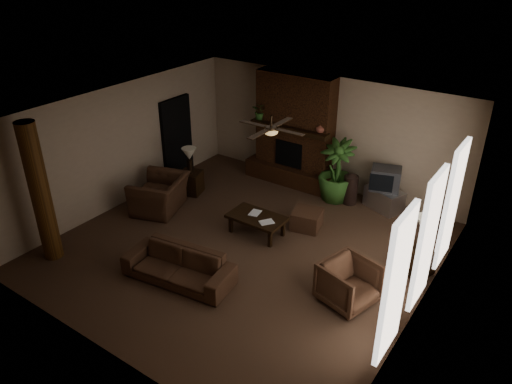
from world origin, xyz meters
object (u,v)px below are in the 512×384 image
Objects in this scene: tv_stand at (384,199)px; ottoman at (307,219)px; armchair_left at (159,189)px; coffee_table at (257,219)px; floor_plant at (335,183)px; side_table_left at (191,182)px; lamp_right at (424,227)px; armchair_right at (349,282)px; side_table_right at (417,260)px; log_column at (40,193)px; sofa at (178,261)px; lamp_left at (189,156)px; floor_vase at (351,187)px.

ottoman is at bearing -99.45° from tv_stand.
armchair_left reaches higher than coffee_table.
coffee_table is at bearing -131.94° from ottoman.
tv_stand is at bearing 11.92° from floor_plant.
side_table_left is 5.71m from lamp_right.
coffee_table is at bearing -15.06° from side_table_left.
armchair_left is 5.00m from armchair_right.
side_table_right reaches higher than coffee_table.
coffee_table is at bearing 46.02° from log_column.
lamp_left is at bearing 119.89° from sofa.
tv_stand is at bearing 125.81° from side_table_right.
side_table_right is (2.50, -0.24, 0.08)m from ottoman.
side_table_left is at bearing -176.75° from ottoman.
lamp_right is (2.58, -1.74, 0.58)m from floor_plant.
ottoman is at bearing -86.80° from floor_plant.
armchair_left reaches higher than armchair_right.
armchair_right is 3.60m from tv_stand.
ottoman is 0.40× the size of floor_plant.
armchair_left is 1.41× the size of armchair_right.
coffee_table is 2.18× the size of side_table_left.
side_table_left is at bearing 139.66° from lamp_left.
floor_plant is (-0.08, 1.52, 0.22)m from ottoman.
log_column is at bearing -126.05° from floor_vase.
lamp_left is (-3.14, -0.20, 0.80)m from ottoman.
log_column is 3.64m from lamp_left.
sofa is at bearing -142.46° from lamp_right.
side_table_right reaches higher than tv_stand.
floor_vase is at bearing 66.53° from coffee_table.
armchair_right is 0.73× the size of coffee_table.
ottoman is at bearing 61.06° from armchair_right.
armchair_right is at bearing -17.53° from lamp_left.
coffee_table is 2.18× the size of side_table_right.
floor_plant reaches higher than side_table_left.
coffee_table is 3.16m from tv_stand.
log_column is 5.37m from ottoman.
floor_vase is (1.32, 4.50, 0.03)m from sofa.
armchair_right is at bearing -20.07° from coffee_table.
side_table_right reaches higher than ottoman.
side_table_left is at bearing 164.94° from coffee_table.
sofa is (2.58, 0.86, -1.00)m from log_column.
side_table_right is (5.67, 0.99, -0.26)m from armchair_left.
armchair_right is 2.52m from ottoman.
floor_vase is 2.89m from lamp_right.
log_column reaches higher than lamp_left.
side_table_right is at bearing -5.51° from ottoman.
armchair_right is 1.34× the size of lamp_left.
side_table_right is (6.10, 3.55, -1.12)m from log_column.
lamp_left is at bearing -152.85° from floor_vase.
coffee_table is at bearing -103.32° from tv_stand.
armchair_right is at bearing 14.87° from sofa.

